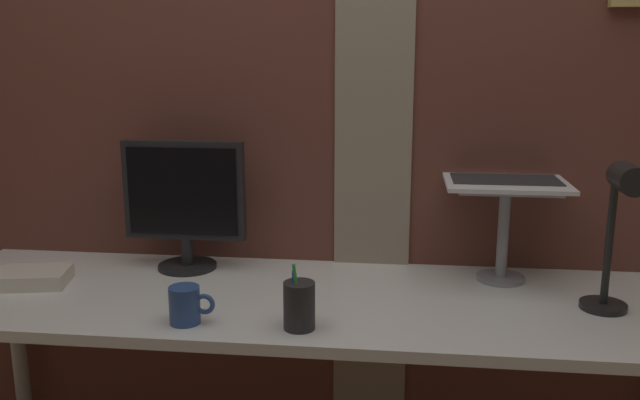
{
  "coord_description": "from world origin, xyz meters",
  "views": [
    {
      "loc": [
        0.21,
        -1.75,
        1.4
      ],
      "look_at": [
        -0.0,
        0.09,
        0.97
      ],
      "focal_mm": 38.1,
      "sensor_mm": 36.0,
      "label": 1
    }
  ],
  "objects": [
    {
      "name": "brick_wall_back",
      "position": [
        0.0,
        0.37,
        1.17
      ],
      "size": [
        3.32,
        0.16,
        2.35
      ],
      "color": "brown",
      "rests_on": "ground_plane"
    },
    {
      "name": "desk",
      "position": [
        -0.0,
        -0.01,
        0.66
      ],
      "size": [
        2.23,
        0.64,
        0.72
      ],
      "color": "white",
      "rests_on": "ground_plane"
    },
    {
      "name": "monitor",
      "position": [
        -0.43,
        0.19,
        0.94
      ],
      "size": [
        0.37,
        0.18,
        0.4
      ],
      "color": "black",
      "rests_on": "desk"
    },
    {
      "name": "laptop_stand",
      "position": [
        0.52,
        0.19,
        0.91
      ],
      "size": [
        0.28,
        0.22,
        0.28
      ],
      "color": "gray",
      "rests_on": "desk"
    },
    {
      "name": "laptop",
      "position": [
        0.52,
        0.25,
        1.06
      ],
      "size": [
        0.34,
        0.28,
        0.21
      ],
      "color": "white",
      "rests_on": "laptop_stand"
    },
    {
      "name": "desk_lamp",
      "position": [
        0.75,
        -0.06,
        0.97
      ],
      "size": [
        0.12,
        0.2,
        0.4
      ],
      "color": "black",
      "rests_on": "desk"
    },
    {
      "name": "pen_cup",
      "position": [
        -0.02,
        -0.22,
        0.78
      ],
      "size": [
        0.08,
        0.08,
        0.17
      ],
      "color": "#262628",
      "rests_on": "desk"
    },
    {
      "name": "coffee_mug",
      "position": [
        -0.3,
        -0.22,
        0.77
      ],
      "size": [
        0.12,
        0.08,
        0.09
      ],
      "color": "#2D4C8C",
      "rests_on": "desk"
    },
    {
      "name": "paper_clutter_stack",
      "position": [
        -0.83,
        -0.01,
        0.74
      ],
      "size": [
        0.22,
        0.18,
        0.04
      ],
      "primitive_type": "cube",
      "rotation": [
        0.0,
        0.0,
        0.2
      ],
      "color": "silver",
      "rests_on": "desk"
    }
  ]
}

